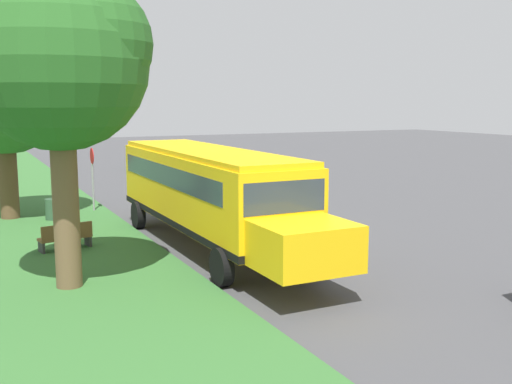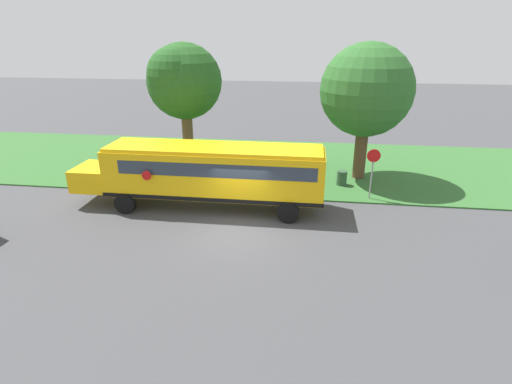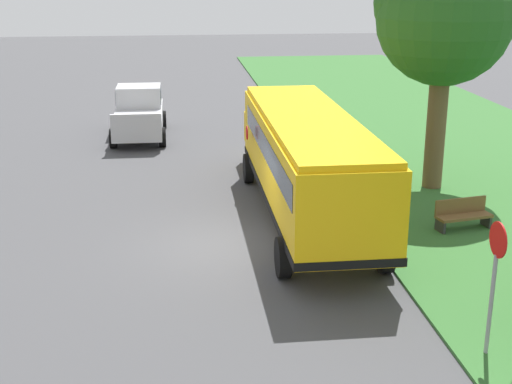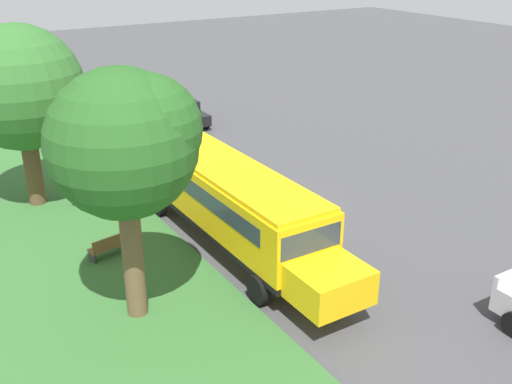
# 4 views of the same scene
# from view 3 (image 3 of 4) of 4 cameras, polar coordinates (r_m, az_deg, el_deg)

# --- Properties ---
(ground_plane) EXTENTS (120.00, 120.00, 0.00)m
(ground_plane) POSITION_cam_3_polar(r_m,az_deg,el_deg) (19.19, -2.66, -4.23)
(ground_plane) COLOR #424244
(school_bus) EXTENTS (2.84, 12.42, 3.16)m
(school_bus) POSITION_cam_3_polar(r_m,az_deg,el_deg) (20.55, 4.00, 2.90)
(school_bus) COLOR yellow
(school_bus) RESTS_ON ground
(pickup_truck) EXTENTS (2.28, 5.40, 2.10)m
(pickup_truck) POSITION_cam_3_polar(r_m,az_deg,el_deg) (31.56, -9.34, 6.36)
(pickup_truck) COLOR #B7B7BC
(pickup_truck) RESTS_ON ground
(oak_tree_beside_bus) EXTENTS (4.30, 4.28, 7.75)m
(oak_tree_beside_bus) POSITION_cam_3_polar(r_m,az_deg,el_deg) (23.63, 14.41, 13.55)
(oak_tree_beside_bus) COLOR brown
(oak_tree_beside_bus) RESTS_ON ground
(stop_sign) EXTENTS (0.08, 0.68, 2.74)m
(stop_sign) POSITION_cam_3_polar(r_m,az_deg,el_deg) (13.95, 18.53, -6.19)
(stop_sign) COLOR gray
(stop_sign) RESTS_ON ground
(park_bench) EXTENTS (1.67, 0.79, 0.92)m
(park_bench) POSITION_cam_3_polar(r_m,az_deg,el_deg) (20.82, 16.22, -1.77)
(park_bench) COLOR brown
(park_bench) RESTS_ON ground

